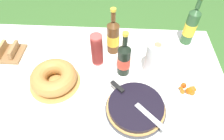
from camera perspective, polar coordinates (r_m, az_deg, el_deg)
garden_table at (r=1.21m, az=-9.51°, el=-7.78°), size 1.73×1.18×0.74m
tablecloth at (r=1.17m, az=-9.81°, el=-6.47°), size 1.74×1.19×0.10m
berry_tart at (r=1.06m, az=6.77°, el=-10.62°), size 0.32×0.32×0.06m
serving_knife at (r=1.04m, az=5.76°, el=-8.62°), size 0.28×0.28×0.01m
bundt_cake at (r=1.19m, az=-16.29°, el=-2.10°), size 0.29×0.29×0.10m
cup_stack at (r=1.21m, az=-4.32°, el=5.80°), size 0.07×0.07×0.21m
cider_bottle_green at (r=1.44m, az=21.58°, el=11.57°), size 0.08×0.08×0.35m
cider_bottle_amber at (r=1.28m, az=0.34°, el=9.53°), size 0.08×0.08×0.32m
juice_bottle_red at (r=1.15m, az=3.43°, el=3.12°), size 0.08×0.08×0.30m
snack_plate_left at (r=1.20m, az=20.59°, el=-5.84°), size 0.20×0.20×0.06m
paper_towel_roll at (r=1.18m, az=12.12°, el=3.15°), size 0.11×0.11×0.22m
bread_board at (r=1.50m, az=-28.73°, el=4.57°), size 0.26×0.18×0.07m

